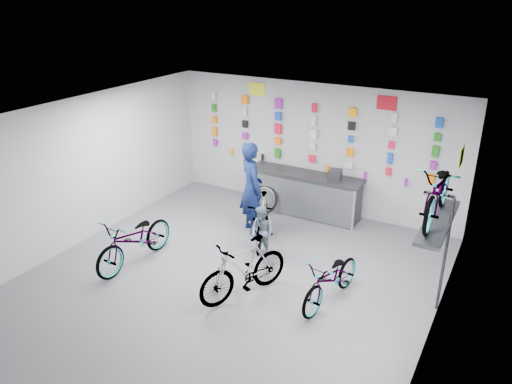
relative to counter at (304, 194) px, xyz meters
The scene contains 21 objects.
floor 3.57m from the counter, 90.00° to the right, with size 8.00×8.00×0.00m, color #535459.
ceiling 4.34m from the counter, 90.00° to the right, with size 8.00×8.00×0.00m, color white.
wall_back 1.11m from the counter, 90.00° to the left, with size 7.00×7.00×0.00m, color silver.
wall_front 7.61m from the counter, 90.00° to the right, with size 7.00×7.00×0.00m, color silver.
wall_left 5.08m from the counter, 134.67° to the right, with size 8.00×8.00×0.00m, color silver.
wall_right 5.08m from the counter, 45.33° to the right, with size 8.00×8.00×0.00m, color silver.
counter is the anchor object (origin of this frame).
merch_wall 1.39m from the counter, 82.33° to the left, with size 5.53×0.08×1.57m.
wall_bracket 4.18m from the counter, 35.12° to the right, with size 0.39×1.90×2.00m.
sign_left 2.73m from the counter, 163.67° to the left, with size 0.42×0.02×0.30m, color #F1FF2A.
sign_right 2.78m from the counter, 15.36° to the left, with size 0.42×0.02×0.30m, color red.
sign_side 4.72m from the counter, 33.92° to the right, with size 0.02×0.40×0.30m, color #F1FF2A.
bike_left 4.12m from the counter, 117.17° to the right, with size 0.67×1.93×1.01m, color gray.
bike_center 3.63m from the counter, 82.38° to the right, with size 0.50×1.78×1.07m, color gray.
bike_right 3.57m from the counter, 58.57° to the right, with size 0.59×1.69×0.89m, color gray.
bike_service 1.75m from the counter, 95.38° to the right, with size 0.48×1.71×1.03m, color gray.
bike_wall 4.30m from the counter, 35.76° to the right, with size 0.63×1.80×0.95m, color gray.
clerk 1.59m from the counter, 114.58° to the right, with size 0.74×0.48×2.02m, color #0D1943.
customer 2.24m from the counter, 87.53° to the right, with size 0.51×0.40×1.05m, color slate.
spare_wheel 0.94m from the counter, 156.37° to the right, with size 0.71×0.33×0.68m.
register 0.96m from the counter, ahead, with size 0.28×0.30×0.22m, color black.
Camera 1 is at (4.22, -6.36, 4.97)m, focal length 35.00 mm.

